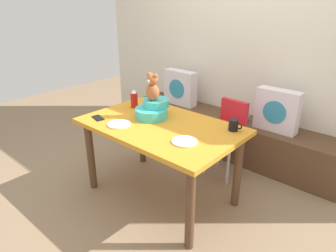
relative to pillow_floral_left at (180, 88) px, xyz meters
The scene contains 15 objects.
ground_plane 1.53m from the pillow_floral_left, 58.09° to the right, with size 8.00×8.00×0.00m, color #8C7256.
back_wall 1.00m from the pillow_floral_left, 21.89° to the left, with size 4.40×0.10×2.60m, color silver.
window_bench 0.85m from the pillow_floral_left, ahead, with size 2.60×0.44×0.46m, color brown.
pillow_floral_left is the anchor object (origin of this frame).
pillow_floral_right 1.29m from the pillow_floral_left, ahead, with size 0.44×0.15×0.44m.
book_stack 0.88m from the pillow_floral_left, ahead, with size 0.20×0.14×0.05m, color gray.
dining_table 1.37m from the pillow_floral_left, 58.09° to the right, with size 1.38×0.87×0.74m.
highchair 1.05m from the pillow_floral_left, 23.61° to the right, with size 0.34×0.46×0.79m.
infant_seat_teal 1.22m from the pillow_floral_left, 62.71° to the right, with size 0.30×0.33×0.16m.
teddy_bear 1.26m from the pillow_floral_left, 62.72° to the right, with size 0.13×0.12×0.25m.
ketchup_bottle 1.05m from the pillow_floral_left, 76.98° to the right, with size 0.07×0.07×0.18m.
coffee_mug 1.54m from the pillow_floral_left, 34.25° to the right, with size 0.12×0.08×0.09m.
dinner_plate_near 1.49m from the pillow_floral_left, 71.67° to the right, with size 0.20×0.20×0.01m, color white.
dinner_plate_far 1.71m from the pillow_floral_left, 49.78° to the right, with size 0.20×0.20×0.01m, color white.
cell_phone 1.45m from the pillow_floral_left, 81.88° to the right, with size 0.07×0.14×0.01m, color black.
Camera 1 is at (1.64, -1.77, 1.76)m, focal length 32.25 mm.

